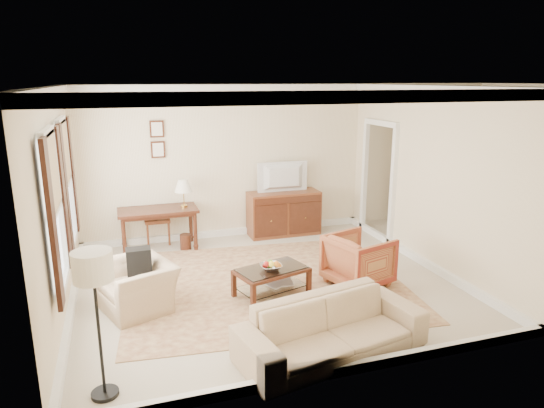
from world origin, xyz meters
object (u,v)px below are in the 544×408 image
writing_desk (158,215)px  coffee_table (272,275)px  club_armchair (136,278)px  sofa (332,320)px  sideboard (284,213)px  tv (284,168)px  striped_armchair (359,258)px

writing_desk → coffee_table: bearing=-61.9°
club_armchair → sofa: 2.70m
sideboard → tv: (0.00, -0.02, 0.91)m
club_armchair → sofa: bearing=26.9°
sofa → coffee_table: bearing=85.1°
tv → coffee_table: size_ratio=0.86×
tv → striped_armchair: bearing=95.5°
tv → club_armchair: 3.90m
coffee_table → sideboard: bearing=67.3°
striped_armchair → club_armchair: 3.18m
coffee_table → tv: bearing=67.1°
writing_desk → sideboard: (2.42, 0.15, -0.21)m
tv → coffee_table: (-1.10, -2.61, -1.02)m
sideboard → club_armchair: bearing=-140.2°
coffee_table → club_armchair: bearing=174.0°
writing_desk → club_armchair: size_ratio=1.41×
writing_desk → coffee_table: (1.32, -2.48, -0.33)m
tv → club_armchair: bearing=39.5°
sideboard → club_armchair: size_ratio=1.42×
coffee_table → striped_armchair: size_ratio=1.32×
writing_desk → sideboard: sideboard is taller
sideboard → club_armchair: sideboard is taller
tv → sideboard: bearing=-90.0°
sideboard → tv: size_ratio=1.46×
tv → coffee_table: 3.01m
writing_desk → sideboard: bearing=3.5°
striped_armchair → club_armchair: (-3.18, 0.21, 0.01)m
writing_desk → club_armchair: bearing=-102.4°
sideboard → striped_armchair: 2.65m
sideboard → writing_desk: bearing=-176.5°
writing_desk → striped_armchair: 3.66m
striped_armchair → sofa: 2.00m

